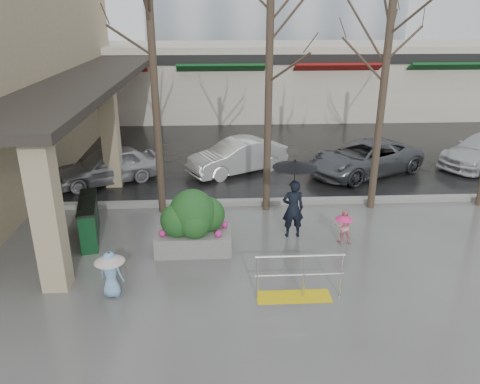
{
  "coord_description": "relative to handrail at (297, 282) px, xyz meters",
  "views": [
    {
      "loc": [
        -0.31,
        -9.7,
        5.79
      ],
      "look_at": [
        0.29,
        1.77,
        1.3
      ],
      "focal_mm": 35.0,
      "sensor_mm": 36.0,
      "label": 1
    }
  ],
  "objects": [
    {
      "name": "street_asphalt",
      "position": [
        -1.36,
        23.2,
        -0.37
      ],
      "size": [
        120.0,
        36.0,
        0.01
      ],
      "primitive_type": "cube",
      "color": "black",
      "rests_on": "ground"
    },
    {
      "name": "handrail",
      "position": [
        0.0,
        0.0,
        0.0
      ],
      "size": [
        1.9,
        0.5,
        1.03
      ],
      "color": "yellow",
      "rests_on": "ground"
    },
    {
      "name": "ground",
      "position": [
        -1.36,
        1.2,
        -0.38
      ],
      "size": [
        120.0,
        120.0,
        0.0
      ],
      "primitive_type": "plane",
      "color": "#51514F",
      "rests_on": "ground"
    },
    {
      "name": "tree_west",
      "position": [
        -3.36,
        4.8,
        4.71
      ],
      "size": [
        3.2,
        3.2,
        6.8
      ],
      "color": "#382B21",
      "rests_on": "ground"
    },
    {
      "name": "news_boxes",
      "position": [
        -5.11,
        3.06,
        0.17
      ],
      "size": [
        0.82,
        1.99,
        1.09
      ],
      "rotation": [
        0.0,
        0.0,
        0.2
      ],
      "color": "#0D391A",
      "rests_on": "ground"
    },
    {
      "name": "curb",
      "position": [
        -1.36,
        5.2,
        -0.3
      ],
      "size": [
        120.0,
        0.3,
        0.15
      ],
      "primitive_type": "cube",
      "color": "gray",
      "rests_on": "ground"
    },
    {
      "name": "woman",
      "position": [
        0.35,
        2.92,
        0.95
      ],
      "size": [
        1.19,
        1.19,
        2.2
      ],
      "rotation": [
        0.0,
        0.0,
        3.19
      ],
      "color": "black",
      "rests_on": "ground"
    },
    {
      "name": "pillar_front",
      "position": [
        -5.26,
        0.7,
        1.37
      ],
      "size": [
        0.55,
        0.55,
        3.5
      ],
      "primitive_type": "cube",
      "color": "tan",
      "rests_on": "ground"
    },
    {
      "name": "car_c",
      "position": [
        3.85,
        7.95,
        0.25
      ],
      "size": [
        4.99,
        3.92,
        1.26
      ],
      "primitive_type": "imported",
      "rotation": [
        0.0,
        0.0,
        -1.1
      ],
      "color": "#505257",
      "rests_on": "ground"
    },
    {
      "name": "tree_mideast",
      "position": [
        3.14,
        4.8,
        4.48
      ],
      "size": [
        3.2,
        3.2,
        6.5
      ],
      "color": "#382B21",
      "rests_on": "ground"
    },
    {
      "name": "canopy_slab",
      "position": [
        -6.16,
        9.2,
        3.25
      ],
      "size": [
        2.8,
        18.0,
        0.25
      ],
      "primitive_type": "cube",
      "color": "#2D2823",
      "rests_on": "pillar_front"
    },
    {
      "name": "child_pink",
      "position": [
        1.64,
        2.49,
        0.15
      ],
      "size": [
        0.48,
        0.48,
        0.93
      ],
      "rotation": [
        0.0,
        0.0,
        3.08
      ],
      "color": "pink",
      "rests_on": "ground"
    },
    {
      "name": "car_b",
      "position": [
        -0.89,
        8.38,
        0.25
      ],
      "size": [
        3.99,
        3.04,
        1.26
      ],
      "primitive_type": "imported",
      "rotation": [
        0.0,
        0.0,
        -1.06
      ],
      "color": "white",
      "rests_on": "ground"
    },
    {
      "name": "planter",
      "position": [
        -2.29,
        2.23,
        0.42
      ],
      "size": [
        1.91,
        1.13,
        1.67
      ],
      "rotation": [
        0.0,
        0.0,
        0.0
      ],
      "color": "slate",
      "rests_on": "ground"
    },
    {
      "name": "car_a",
      "position": [
        -5.54,
        7.51,
        0.25
      ],
      "size": [
        3.97,
        2.97,
        1.26
      ],
      "primitive_type": "imported",
      "rotation": [
        0.0,
        0.0,
        -1.11
      ],
      "color": "#ADADB2",
      "rests_on": "ground"
    },
    {
      "name": "pillar_back",
      "position": [
        -5.26,
        7.2,
        1.37
      ],
      "size": [
        0.55,
        0.55,
        3.5
      ],
      "primitive_type": "cube",
      "color": "tan",
      "rests_on": "ground"
    },
    {
      "name": "storefront_row",
      "position": [
        0.64,
        19.17,
        1.64
      ],
      "size": [
        34.0,
        6.74,
        4.0
      ],
      "color": "beige",
      "rests_on": "ground"
    },
    {
      "name": "tree_midwest",
      "position": [
        -0.16,
        4.8,
        4.86
      ],
      "size": [
        3.2,
        3.2,
        7.0
      ],
      "color": "#382B21",
      "rests_on": "ground"
    },
    {
      "name": "child_blue",
      "position": [
        -3.97,
        0.27,
        0.27
      ],
      "size": [
        0.65,
        0.65,
        1.06
      ],
      "rotation": [
        0.0,
        0.0,
        2.92
      ],
      "color": "#77A6D3",
      "rests_on": "ground"
    }
  ]
}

